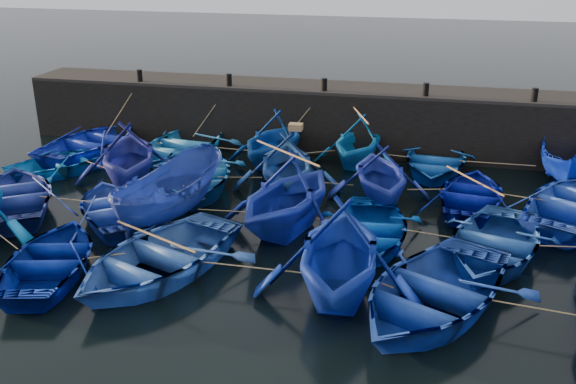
% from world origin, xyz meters
% --- Properties ---
extents(ground, '(120.00, 120.00, 0.00)m').
position_xyz_m(ground, '(0.00, 0.00, 0.00)').
color(ground, black).
rests_on(ground, ground).
extents(quay_wall, '(26.00, 2.50, 2.50)m').
position_xyz_m(quay_wall, '(0.00, 10.50, 1.25)').
color(quay_wall, black).
rests_on(quay_wall, ground).
extents(quay_top, '(26.00, 2.50, 0.12)m').
position_xyz_m(quay_top, '(0.00, 10.50, 2.56)').
color(quay_top, black).
rests_on(quay_top, quay_wall).
extents(bollard_0, '(0.24, 0.24, 0.50)m').
position_xyz_m(bollard_0, '(-8.00, 9.60, 2.87)').
color(bollard_0, black).
rests_on(bollard_0, quay_top).
extents(bollard_1, '(0.24, 0.24, 0.50)m').
position_xyz_m(bollard_1, '(-4.00, 9.60, 2.87)').
color(bollard_1, black).
rests_on(bollard_1, quay_top).
extents(bollard_2, '(0.24, 0.24, 0.50)m').
position_xyz_m(bollard_2, '(0.00, 9.60, 2.87)').
color(bollard_2, black).
rests_on(bollard_2, quay_top).
extents(bollard_3, '(0.24, 0.24, 0.50)m').
position_xyz_m(bollard_3, '(4.00, 9.60, 2.87)').
color(bollard_3, black).
rests_on(bollard_3, quay_top).
extents(bollard_4, '(0.24, 0.24, 0.50)m').
position_xyz_m(bollard_4, '(8.00, 9.60, 2.87)').
color(bollard_4, black).
rests_on(bollard_4, quay_top).
extents(boat_0, '(4.83, 5.98, 1.10)m').
position_xyz_m(boat_0, '(-9.19, 7.25, 0.55)').
color(boat_0, navy).
rests_on(boat_0, ground).
extents(boat_1, '(4.33, 5.76, 1.13)m').
position_xyz_m(boat_1, '(-5.43, 7.64, 0.57)').
color(boat_1, blue).
rests_on(boat_1, ground).
extents(boat_2, '(4.44, 4.88, 2.21)m').
position_xyz_m(boat_2, '(-1.58, 7.54, 1.11)').
color(boat_2, navy).
rests_on(boat_2, ground).
extents(boat_3, '(3.90, 4.35, 2.06)m').
position_xyz_m(boat_3, '(1.61, 8.31, 1.03)').
color(boat_3, '#0D65B6').
rests_on(boat_3, ground).
extents(boat_4, '(3.70, 4.98, 0.99)m').
position_xyz_m(boat_4, '(4.57, 8.12, 0.50)').
color(boat_4, navy).
rests_on(boat_4, ground).
extents(boat_5, '(1.72, 4.05, 1.54)m').
position_xyz_m(boat_5, '(9.09, 8.17, 0.77)').
color(boat_5, '#0827CF').
rests_on(boat_5, ground).
extents(boat_6, '(4.83, 5.12, 0.86)m').
position_xyz_m(boat_6, '(-9.15, 4.97, 0.43)').
color(boat_6, '#0A5696').
rests_on(boat_6, ground).
extents(boat_7, '(5.57, 5.90, 2.45)m').
position_xyz_m(boat_7, '(-6.05, 4.29, 1.23)').
color(boat_7, navy).
rests_on(boat_7, ground).
extents(boat_8, '(5.59, 6.55, 1.15)m').
position_xyz_m(boat_8, '(-3.71, 4.39, 0.58)').
color(boat_8, blue).
rests_on(boat_8, ground).
extents(boat_9, '(4.75, 5.20, 2.34)m').
position_xyz_m(boat_9, '(-0.39, 4.71, 1.17)').
color(boat_9, navy).
rests_on(boat_9, ground).
extents(boat_10, '(4.41, 4.82, 2.14)m').
position_xyz_m(boat_10, '(2.82, 4.68, 1.07)').
color(boat_10, navy).
rests_on(boat_10, ground).
extents(boat_11, '(3.65, 4.74, 0.91)m').
position_xyz_m(boat_11, '(5.84, 5.00, 0.46)').
color(boat_11, '#000A79').
rests_on(boat_11, ground).
extents(boat_13, '(5.85, 6.23, 1.05)m').
position_xyz_m(boat_13, '(-8.70, 1.37, 0.53)').
color(boat_13, navy).
rests_on(boat_13, ground).
extents(boat_14, '(5.11, 5.35, 0.90)m').
position_xyz_m(boat_14, '(-5.19, 1.34, 0.45)').
color(boat_14, '#2844AA').
rests_on(boat_14, ground).
extents(boat_15, '(2.96, 5.31, 1.94)m').
position_xyz_m(boat_15, '(-3.36, 1.53, 0.97)').
color(boat_15, navy).
rests_on(boat_15, ground).
extents(boat_16, '(5.24, 5.69, 2.50)m').
position_xyz_m(boat_16, '(0.31, 1.70, 1.25)').
color(boat_16, '#162BA2').
rests_on(boat_16, ground).
extents(boat_17, '(3.61, 4.74, 0.92)m').
position_xyz_m(boat_17, '(2.87, 1.47, 0.46)').
color(boat_17, '#023CA3').
rests_on(boat_17, ground).
extents(boat_18, '(4.72, 5.71, 1.03)m').
position_xyz_m(boat_18, '(6.25, 1.21, 0.51)').
color(boat_18, '#1E4D9C').
rests_on(boat_18, ground).
extents(boat_21, '(4.20, 5.11, 0.93)m').
position_xyz_m(boat_21, '(-5.12, -2.26, 0.46)').
color(boat_21, navy).
rests_on(boat_21, ground).
extents(boat_22, '(5.50, 6.41, 1.12)m').
position_xyz_m(boat_22, '(-2.39, -1.71, 0.56)').
color(boat_22, blue).
rests_on(boat_22, ground).
extents(boat_23, '(4.56, 5.17, 2.55)m').
position_xyz_m(boat_23, '(2.42, -1.69, 1.28)').
color(boat_23, '#0E2997').
rests_on(boat_23, ground).
extents(boat_24, '(6.03, 6.81, 1.17)m').
position_xyz_m(boat_24, '(4.68, -1.92, 0.58)').
color(boat_24, navy).
rests_on(boat_24, ground).
extents(wooden_crate, '(0.45, 0.35, 0.22)m').
position_xyz_m(wooden_crate, '(-0.09, 4.71, 2.45)').
color(wooden_crate, olive).
rests_on(wooden_crate, boat_9).
extents(mooring_ropes, '(18.33, 11.81, 2.10)m').
position_xyz_m(mooring_ropes, '(0.06, 4.97, 0.87)').
color(mooring_ropes, tan).
rests_on(mooring_ropes, ground).
extents(loose_oars, '(10.49, 12.11, 1.65)m').
position_xyz_m(loose_oars, '(1.34, 3.33, 1.68)').
color(loose_oars, '#99724C').
rests_on(loose_oars, ground).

